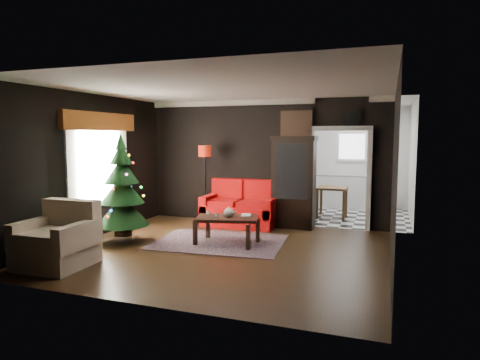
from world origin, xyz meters
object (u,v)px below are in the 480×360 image
(christmas_tree, at_px, (122,187))
(teapot, at_px, (229,212))
(curio_cabinet, at_px, (294,184))
(coffee_table, at_px, (227,230))
(kitchen_table, at_px, (332,202))
(armchair, at_px, (56,237))
(floor_lamp, at_px, (205,187))
(loveseat, at_px, (240,203))
(wall_clock, at_px, (353,117))

(christmas_tree, height_order, teapot, christmas_tree)
(curio_cabinet, xyz_separation_m, teapot, (-0.79, -1.87, -0.34))
(christmas_tree, xyz_separation_m, coffee_table, (1.89, 0.51, -0.79))
(kitchen_table, bearing_deg, christmas_tree, -132.03)
(coffee_table, bearing_deg, christmas_tree, -164.82)
(armchair, xyz_separation_m, teapot, (2.03, 2.05, 0.15))
(armchair, height_order, kitchen_table, armchair)
(curio_cabinet, relative_size, floor_lamp, 1.00)
(loveseat, height_order, floor_lamp, floor_lamp)
(coffee_table, relative_size, kitchen_table, 1.48)
(kitchen_table, bearing_deg, wall_clock, -66.25)
(curio_cabinet, xyz_separation_m, armchair, (-2.82, -3.93, -0.49))
(curio_cabinet, relative_size, teapot, 9.46)
(floor_lamp, bearing_deg, coffee_table, -54.22)
(wall_clock, bearing_deg, teapot, -134.18)
(christmas_tree, bearing_deg, coffee_table, 15.18)
(armchair, bearing_deg, kitchen_table, 55.31)
(coffee_table, bearing_deg, floor_lamp, 125.78)
(curio_cabinet, bearing_deg, loveseat, -169.17)
(loveseat, xyz_separation_m, floor_lamp, (-0.86, 0.02, 0.33))
(teapot, bearing_deg, floor_lamp, 126.11)
(loveseat, distance_m, curio_cabinet, 1.25)
(curio_cabinet, height_order, teapot, curio_cabinet)
(curio_cabinet, height_order, floor_lamp, curio_cabinet)
(teapot, bearing_deg, christmas_tree, -166.71)
(curio_cabinet, bearing_deg, armchair, -125.73)
(curio_cabinet, distance_m, armchair, 4.86)
(floor_lamp, bearing_deg, kitchen_table, 31.58)
(coffee_table, height_order, kitchen_table, kitchen_table)
(armchair, relative_size, teapot, 5.15)
(curio_cabinet, bearing_deg, kitchen_table, 65.56)
(floor_lamp, distance_m, teapot, 2.07)
(floor_lamp, xyz_separation_m, christmas_tree, (-0.73, -2.13, 0.22))
(floor_lamp, height_order, teapot, floor_lamp)
(kitchen_table, bearing_deg, curio_cabinet, -114.44)
(armchair, xyz_separation_m, coffee_table, (1.98, 2.11, -0.20))
(loveseat, height_order, teapot, loveseat)
(floor_lamp, bearing_deg, armchair, -102.35)
(curio_cabinet, distance_m, teapot, 2.06)
(coffee_table, distance_m, teapot, 0.35)
(armchair, bearing_deg, coffee_table, 45.12)
(curio_cabinet, relative_size, armchair, 1.84)
(coffee_table, height_order, wall_clock, wall_clock)
(loveseat, bearing_deg, kitchen_table, 42.51)
(wall_clock, bearing_deg, kitchen_table, 113.75)
(loveseat, relative_size, teapot, 8.46)
(loveseat, xyz_separation_m, curio_cabinet, (1.15, 0.22, 0.45))
(loveseat, bearing_deg, coffee_table, -79.25)
(floor_lamp, relative_size, kitchen_table, 2.52)
(floor_lamp, bearing_deg, christmas_tree, -108.96)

